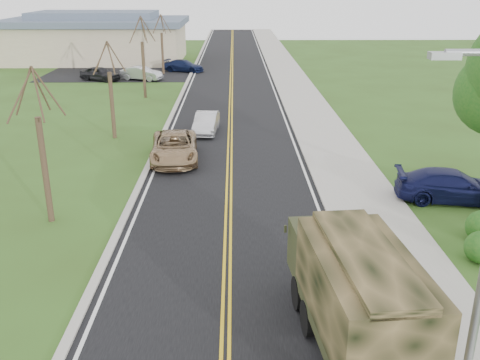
{
  "coord_description": "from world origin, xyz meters",
  "views": [
    {
      "loc": [
        0.25,
        -9.35,
        8.88
      ],
      "look_at": [
        0.47,
        9.7,
        1.8
      ],
      "focal_mm": 40.0,
      "sensor_mm": 36.0,
      "label": 1
    }
  ],
  "objects_px": {
    "suv_champagne": "(174,147)",
    "sedan_silver": "(206,123)",
    "military_truck": "(355,289)",
    "pickup_navy": "(452,186)"
  },
  "relations": [
    {
      "from": "suv_champagne",
      "to": "military_truck",
      "type": "bearing_deg",
      "value": -73.46
    },
    {
      "from": "military_truck",
      "to": "suv_champagne",
      "type": "relative_size",
      "value": 1.24
    },
    {
      "from": "suv_champagne",
      "to": "sedan_silver",
      "type": "distance_m",
      "value": 5.65
    },
    {
      "from": "military_truck",
      "to": "sedan_silver",
      "type": "xyz_separation_m",
      "value": [
        -4.71,
        21.1,
        -1.16
      ]
    },
    {
      "from": "military_truck",
      "to": "pickup_navy",
      "type": "bearing_deg",
      "value": 51.95
    },
    {
      "from": "military_truck",
      "to": "sedan_silver",
      "type": "distance_m",
      "value": 21.65
    },
    {
      "from": "pickup_navy",
      "to": "military_truck",
      "type": "bearing_deg",
      "value": 154.96
    },
    {
      "from": "military_truck",
      "to": "pickup_navy",
      "type": "height_order",
      "value": "military_truck"
    },
    {
      "from": "sedan_silver",
      "to": "pickup_navy",
      "type": "bearing_deg",
      "value": -41.14
    },
    {
      "from": "pickup_navy",
      "to": "suv_champagne",
      "type": "bearing_deg",
      "value": 72.98
    }
  ]
}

